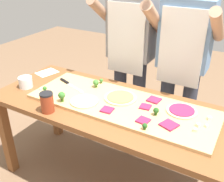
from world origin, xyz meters
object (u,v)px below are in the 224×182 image
pizza_slice_center (145,107)px  cook_left (130,47)px  pizza_slice_far_right (154,100)px  cheese_crumble_a (195,130)px  broccoli_floret_center_left (45,89)px  cheese_crumble_e (206,126)px  chefs_knife (68,83)px  pizza_slice_far_left (107,110)px  flour_cup (26,83)px  broccoli_floret_center_right (101,81)px  pizza_whole_beet_magenta (182,111)px  cheese_crumble_b (209,118)px  pizza_slice_near_right (143,120)px  broccoli_floret_front_right (96,83)px  prep_table (114,117)px  sauce_jar (47,102)px  broccoli_floret_front_mid (145,126)px  cook_right (183,56)px  pizza_slice_near_left (169,125)px  broccoli_floret_back_left (156,111)px  broccoli_floret_back_mid (62,96)px  cheese_crumble_d (198,125)px  pizza_whole_white_garlic (84,101)px  cheese_crumble_c (41,89)px  pizza_whole_pesto_green (120,97)px

pizza_slice_center → cook_left: cook_left is taller
pizza_slice_far_right → cheese_crumble_a: cheese_crumble_a is taller
broccoli_floret_center_left → cheese_crumble_e: (1.19, 0.14, -0.02)m
broccoli_floret_center_left → chefs_knife: bearing=69.1°
pizza_slice_far_right → broccoli_floret_center_left: bearing=-159.9°
pizza_slice_far_left → flour_cup: size_ratio=0.72×
broccoli_floret_center_right → pizza_whole_beet_magenta: bearing=-8.5°
cheese_crumble_b → pizza_slice_near_right: bearing=-147.5°
pizza_slice_center → broccoli_floret_center_right: (-0.47, 0.18, 0.02)m
broccoli_floret_center_right → cook_left: size_ratio=0.02×
pizza_slice_far_left → broccoli_floret_front_right: size_ratio=1.20×
broccoli_floret_front_right → pizza_slice_near_right: bearing=-26.2°
prep_table → sauce_jar: (-0.35, -0.30, 0.17)m
flour_cup → pizza_slice_center: bearing=8.6°
pizza_slice_far_right → broccoli_floret_front_mid: broccoli_floret_front_mid is taller
prep_table → pizza_slice_far_right: size_ratio=21.07×
pizza_whole_beet_magenta → cook_right: (-0.16, 0.49, 0.20)m
pizza_slice_near_left → broccoli_floret_back_left: broccoli_floret_back_left is taller
cheese_crumble_e → cook_left: bearing=144.4°
broccoli_floret_back_mid → cheese_crumble_d: (0.93, 0.17, -0.04)m
pizza_whole_white_garlic → broccoli_floret_center_left: bearing=-176.9°
cheese_crumble_c → cheese_crumble_e: size_ratio=1.10×
broccoli_floret_center_right → cook_left: (0.07, 0.38, 0.19)m
pizza_whole_beet_magenta → cook_right: bearing=108.3°
cook_left → cheese_crumble_d: bearing=-38.1°
cheese_crumble_a → cheese_crumble_c: cheese_crumble_a is taller
cheese_crumble_d → cheese_crumble_e: (0.05, 0.02, -0.00)m
pizza_slice_center → pizza_slice_far_left: size_ratio=0.94×
broccoli_floret_front_mid → sauce_jar: 0.69m
pizza_slice_near_left → pizza_whole_white_garlic: bearing=-178.3°
prep_table → broccoli_floret_back_mid: (-0.33, -0.17, 0.17)m
broccoli_floret_back_left → cook_left: cook_left is taller
pizza_slice_near_right → broccoli_floret_center_left: 0.83m
broccoli_floret_back_left → chefs_knife: bearing=174.1°
pizza_slice_far_left → cheese_crumble_d: cheese_crumble_d is taller
pizza_slice_near_right → broccoli_floret_front_right: bearing=153.8°
cheese_crumble_c → cook_left: size_ratio=0.01×
broccoli_floret_front_mid → broccoli_floret_center_left: 0.87m
broccoli_floret_front_right → cheese_crumble_a: bearing=-13.6°
pizza_slice_near_left → broccoli_floret_back_left: 0.14m
prep_table → pizza_whole_pesto_green: pizza_whole_pesto_green is taller
pizza_whole_beet_magenta → pizza_slice_near_right: (-0.18, -0.24, -0.00)m
broccoli_floret_front_right → prep_table: bearing=-30.3°
pizza_slice_far_right → broccoli_floret_center_left: broccoli_floret_center_left is taller
pizza_whole_pesto_green → cheese_crumble_d: bearing=-7.3°
pizza_whole_beet_magenta → cheese_crumble_c: cheese_crumble_c is taller
broccoli_floret_center_left → cheese_crumble_c: (-0.05, 0.01, -0.02)m
chefs_knife → sauce_jar: bearing=-72.6°
pizza_slice_far_left → broccoli_floret_center_left: broccoli_floret_center_left is taller
pizza_slice_near_left → cook_right: 0.73m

